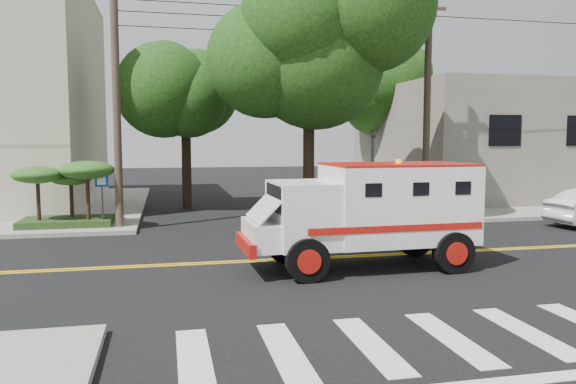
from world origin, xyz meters
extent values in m
plane|color=black|center=(0.00, 0.00, 0.00)|extent=(100.00, 100.00, 0.00)
cube|color=gray|center=(13.50, 13.50, 0.07)|extent=(17.00, 17.00, 0.15)
cube|color=#6C665C|center=(15.00, 14.00, 3.15)|extent=(14.00, 12.00, 6.00)
cylinder|color=#382D23|center=(-5.60, 6.00, 4.50)|extent=(0.28, 0.28, 9.00)
cylinder|color=#382D23|center=(6.30, 6.20, 4.50)|extent=(0.28, 0.28, 9.00)
cylinder|color=black|center=(1.50, 6.50, 3.50)|extent=(0.44, 0.44, 7.00)
sphere|color=black|center=(1.50, 6.50, 7.00)|extent=(5.32, 5.32, 5.32)
sphere|color=black|center=(2.64, 5.74, 7.57)|extent=(4.56, 4.56, 4.56)
cylinder|color=black|center=(-3.00, 12.00, 2.80)|extent=(0.44, 0.44, 5.60)
sphere|color=black|center=(-3.00, 12.00, 5.60)|extent=(3.92, 3.92, 3.92)
sphere|color=black|center=(-2.16, 11.44, 6.02)|extent=(3.36, 3.36, 3.36)
cylinder|color=black|center=(8.50, 16.00, 2.97)|extent=(0.44, 0.44, 5.95)
sphere|color=black|center=(8.50, 16.00, 5.95)|extent=(4.20, 4.20, 4.20)
sphere|color=black|center=(9.40, 15.40, 6.40)|extent=(3.60, 3.60, 3.60)
cylinder|color=#3F3F42|center=(3.80, 5.60, 1.80)|extent=(0.12, 0.12, 3.60)
imported|color=#3F3F42|center=(3.80, 5.60, 3.15)|extent=(0.15, 0.18, 0.90)
cylinder|color=#3F3F42|center=(-6.20, 6.20, 1.00)|extent=(0.06, 0.06, 2.00)
cube|color=#0C33A5|center=(-6.20, 6.14, 1.80)|extent=(0.45, 0.03, 0.45)
cube|color=#1E3314|center=(-7.50, 6.80, 0.27)|extent=(3.20, 2.00, 0.24)
cylinder|color=black|center=(-8.40, 6.50, 1.15)|extent=(0.14, 0.14, 1.52)
ellipsoid|color=#174E17|center=(-8.40, 6.50, 2.00)|extent=(1.73, 1.73, 0.60)
cylinder|color=black|center=(-7.40, 7.20, 1.07)|extent=(0.14, 0.14, 1.36)
ellipsoid|color=#174E17|center=(-7.40, 7.20, 1.83)|extent=(1.55, 1.55, 0.54)
cylinder|color=black|center=(-6.70, 6.30, 1.23)|extent=(0.14, 0.14, 1.68)
ellipsoid|color=#174E17|center=(-6.70, 6.30, 2.17)|extent=(1.91, 1.91, 0.66)
cube|color=white|center=(1.84, -1.36, 1.63)|extent=(3.69, 2.25, 1.95)
cube|color=white|center=(-0.68, -1.43, 1.44)|extent=(1.55, 2.09, 1.58)
cube|color=black|center=(-1.40, -1.46, 1.86)|extent=(0.10, 1.58, 0.65)
cube|color=white|center=(-1.65, -1.46, 0.98)|extent=(0.89, 1.89, 0.65)
cube|color=#AA130D|center=(-2.12, -1.48, 0.74)|extent=(0.23, 2.01, 0.33)
cube|color=#AA130D|center=(1.84, -1.36, 2.63)|extent=(3.69, 2.25, 0.06)
cylinder|color=black|center=(-0.83, -2.48, 0.51)|extent=(1.03, 0.33, 1.02)
cylinder|color=black|center=(-0.89, -0.40, 0.51)|extent=(1.03, 0.33, 1.02)
cylinder|color=black|center=(2.89, -2.37, 0.51)|extent=(1.03, 0.33, 1.02)
cylinder|color=black|center=(2.83, -0.29, 0.51)|extent=(1.03, 0.33, 1.02)
imported|color=gray|center=(5.50, 5.50, 0.91)|extent=(0.67, 0.62, 1.53)
imported|color=gray|center=(6.40, 6.47, 1.00)|extent=(1.03, 0.95, 1.70)
camera|label=1|loc=(-3.96, -14.71, 3.29)|focal=35.00mm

